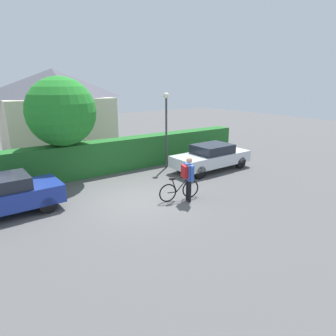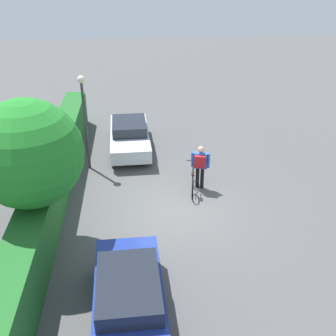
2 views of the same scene
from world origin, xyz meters
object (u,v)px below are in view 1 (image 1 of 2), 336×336
at_px(street_lamp, 166,119).
at_px(tree_kerbside, 61,112).
at_px(parked_car_far, 211,157).
at_px(person_rider, 188,175).
at_px(bicycle, 179,190).

distance_m(street_lamp, tree_kerbside, 4.89).
height_order(parked_car_far, street_lamp, street_lamp).
bearing_deg(parked_car_far, street_lamp, 134.99).
distance_m(parked_car_far, tree_kerbside, 7.25).
bearing_deg(street_lamp, person_rider, -114.61).
relative_size(parked_car_far, bicycle, 2.55).
xyz_separation_m(bicycle, person_rider, (0.18, -0.28, 0.63)).
distance_m(person_rider, tree_kerbside, 6.15).
bearing_deg(tree_kerbside, person_rider, -60.38).
height_order(bicycle, street_lamp, street_lamp).
height_order(parked_car_far, tree_kerbside, tree_kerbside).
relative_size(parked_car_far, person_rider, 2.51).
xyz_separation_m(parked_car_far, person_rider, (-3.50, -2.53, 0.34)).
bearing_deg(person_rider, tree_kerbside, 119.62).
bearing_deg(person_rider, street_lamp, 65.39).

